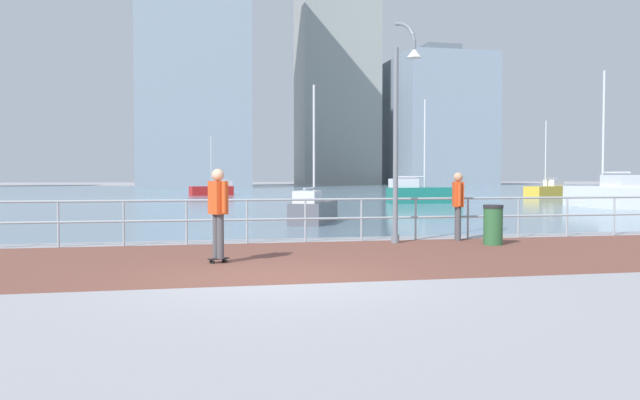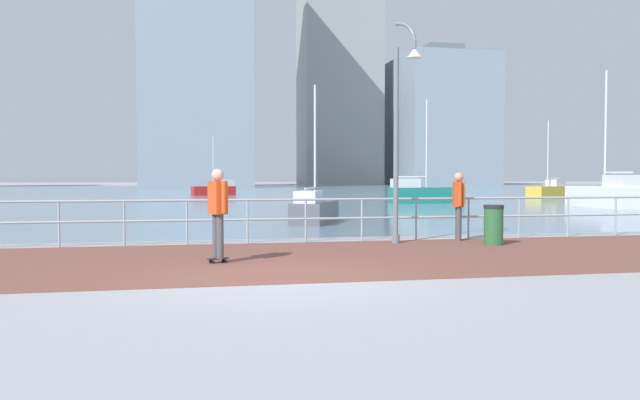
{
  "view_description": "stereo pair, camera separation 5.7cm",
  "coord_description": "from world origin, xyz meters",
  "px_view_note": "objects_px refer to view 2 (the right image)",
  "views": [
    {
      "loc": [
        -1.36,
        -9.77,
        1.61
      ],
      "look_at": [
        1.32,
        3.17,
        1.1
      ],
      "focal_mm": 35.83,
      "sensor_mm": 36.0,
      "label": 1
    },
    {
      "loc": [
        -1.3,
        -9.79,
        1.61
      ],
      "look_at": [
        1.32,
        3.17,
        1.1
      ],
      "focal_mm": 35.83,
      "sensor_mm": 36.0,
      "label": 2
    }
  ],
  "objects_px": {
    "sailboat_white": "(424,193)",
    "sailboat_gray": "(314,210)",
    "trash_bin": "(494,225)",
    "skateboarder": "(218,206)",
    "sailboat_navy": "(215,190)",
    "bystander": "(459,200)",
    "sailboat_blue": "(548,191)",
    "sailboat_ivory": "(607,194)",
    "lamppost": "(402,121)"
  },
  "relations": [
    {
      "from": "sailboat_navy",
      "to": "sailboat_white",
      "type": "relative_size",
      "value": 0.81
    },
    {
      "from": "lamppost",
      "to": "sailboat_white",
      "type": "distance_m",
      "value": 22.53
    },
    {
      "from": "sailboat_blue",
      "to": "trash_bin",
      "type": "bearing_deg",
      "value": -123.22
    },
    {
      "from": "sailboat_white",
      "to": "sailboat_gray",
      "type": "distance_m",
      "value": 16.64
    },
    {
      "from": "lamppost",
      "to": "sailboat_ivory",
      "type": "relative_size",
      "value": 0.75
    },
    {
      "from": "skateboarder",
      "to": "sailboat_gray",
      "type": "bearing_deg",
      "value": 68.96
    },
    {
      "from": "sailboat_ivory",
      "to": "sailboat_navy",
      "type": "xyz_separation_m",
      "value": [
        -18.66,
        23.93,
        -0.2
      ]
    },
    {
      "from": "sailboat_gray",
      "to": "sailboat_ivory",
      "type": "bearing_deg",
      "value": 24.26
    },
    {
      "from": "skateboarder",
      "to": "sailboat_white",
      "type": "xyz_separation_m",
      "value": [
        12.79,
        23.3,
        -0.47
      ]
    },
    {
      "from": "bystander",
      "to": "sailboat_white",
      "type": "relative_size",
      "value": 0.28
    },
    {
      "from": "sailboat_navy",
      "to": "sailboat_blue",
      "type": "height_order",
      "value": "sailboat_blue"
    },
    {
      "from": "sailboat_white",
      "to": "sailboat_blue",
      "type": "bearing_deg",
      "value": 28.91
    },
    {
      "from": "skateboarder",
      "to": "sailboat_blue",
      "type": "height_order",
      "value": "sailboat_blue"
    },
    {
      "from": "trash_bin",
      "to": "sailboat_ivory",
      "type": "height_order",
      "value": "sailboat_ivory"
    },
    {
      "from": "lamppost",
      "to": "sailboat_gray",
      "type": "height_order",
      "value": "lamppost"
    },
    {
      "from": "bystander",
      "to": "sailboat_ivory",
      "type": "height_order",
      "value": "sailboat_ivory"
    },
    {
      "from": "trash_bin",
      "to": "sailboat_ivory",
      "type": "distance_m",
      "value": 20.34
    },
    {
      "from": "skateboarder",
      "to": "sailboat_navy",
      "type": "distance_m",
      "value": 40.8
    },
    {
      "from": "lamppost",
      "to": "trash_bin",
      "type": "height_order",
      "value": "lamppost"
    },
    {
      "from": "sailboat_ivory",
      "to": "sailboat_gray",
      "type": "relative_size",
      "value": 1.48
    },
    {
      "from": "sailboat_navy",
      "to": "sailboat_gray",
      "type": "distance_m",
      "value": 31.43
    },
    {
      "from": "lamppost",
      "to": "sailboat_blue",
      "type": "relative_size",
      "value": 0.94
    },
    {
      "from": "bystander",
      "to": "lamppost",
      "type": "bearing_deg",
      "value": -166.38
    },
    {
      "from": "lamppost",
      "to": "sailboat_ivory",
      "type": "height_order",
      "value": "sailboat_ivory"
    },
    {
      "from": "lamppost",
      "to": "sailboat_ivory",
      "type": "bearing_deg",
      "value": 42.32
    },
    {
      "from": "lamppost",
      "to": "trash_bin",
      "type": "bearing_deg",
      "value": -19.26
    },
    {
      "from": "skateboarder",
      "to": "sailboat_gray",
      "type": "height_order",
      "value": "sailboat_gray"
    },
    {
      "from": "sailboat_blue",
      "to": "sailboat_navy",
      "type": "bearing_deg",
      "value": 155.08
    },
    {
      "from": "skateboarder",
      "to": "trash_bin",
      "type": "xyz_separation_m",
      "value": [
        6.38,
        1.83,
        -0.57
      ]
    },
    {
      "from": "sailboat_white",
      "to": "sailboat_blue",
      "type": "relative_size",
      "value": 1.08
    },
    {
      "from": "sailboat_navy",
      "to": "skateboarder",
      "type": "bearing_deg",
      "value": -92.02
    },
    {
      "from": "trash_bin",
      "to": "sailboat_white",
      "type": "height_order",
      "value": "sailboat_white"
    },
    {
      "from": "sailboat_navy",
      "to": "sailboat_gray",
      "type": "height_order",
      "value": "sailboat_navy"
    },
    {
      "from": "bystander",
      "to": "trash_bin",
      "type": "xyz_separation_m",
      "value": [
        0.39,
        -1.09,
        -0.53
      ]
    },
    {
      "from": "sailboat_ivory",
      "to": "sailboat_blue",
      "type": "relative_size",
      "value": 1.25
    },
    {
      "from": "trash_bin",
      "to": "bystander",
      "type": "bearing_deg",
      "value": 109.68
    },
    {
      "from": "lamppost",
      "to": "sailboat_navy",
      "type": "xyz_separation_m",
      "value": [
        -2.94,
        38.24,
        -2.42
      ]
    },
    {
      "from": "skateboarder",
      "to": "trash_bin",
      "type": "relative_size",
      "value": 1.86
    },
    {
      "from": "trash_bin",
      "to": "sailboat_blue",
      "type": "distance_m",
      "value": 33.59
    },
    {
      "from": "bystander",
      "to": "sailboat_navy",
      "type": "xyz_separation_m",
      "value": [
        -4.55,
        37.85,
        -0.53
      ]
    },
    {
      "from": "skateboarder",
      "to": "trash_bin",
      "type": "distance_m",
      "value": 6.67
    },
    {
      "from": "bystander",
      "to": "sailboat_navy",
      "type": "bearing_deg",
      "value": 96.86
    },
    {
      "from": "sailboat_white",
      "to": "sailboat_blue",
      "type": "height_order",
      "value": "sailboat_white"
    },
    {
      "from": "sailboat_white",
      "to": "sailboat_gray",
      "type": "height_order",
      "value": "sailboat_white"
    },
    {
      "from": "sailboat_gray",
      "to": "sailboat_navy",
      "type": "bearing_deg",
      "value": 93.98
    },
    {
      "from": "trash_bin",
      "to": "sailboat_ivory",
      "type": "xyz_separation_m",
      "value": [
        13.72,
        15.02,
        0.19
      ]
    },
    {
      "from": "skateboarder",
      "to": "sailboat_blue",
      "type": "xyz_separation_m",
      "value": [
        24.78,
        29.93,
        -0.51
      ]
    },
    {
      "from": "sailboat_ivory",
      "to": "trash_bin",
      "type": "bearing_deg",
      "value": -132.41
    },
    {
      "from": "sailboat_navy",
      "to": "sailboat_ivory",
      "type": "bearing_deg",
      "value": -52.05
    },
    {
      "from": "trash_bin",
      "to": "sailboat_white",
      "type": "bearing_deg",
      "value": 73.39
    }
  ]
}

